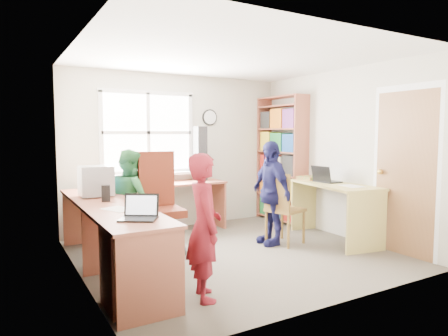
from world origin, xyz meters
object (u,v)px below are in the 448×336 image
potted_plant (148,174)px  person_red (204,227)px  person_navy (271,193)px  crt_monitor (96,181)px  l_desk (138,236)px  wooden_chair (282,206)px  bookshelf (281,162)px  laptop_right (325,178)px  swivel_chair (160,210)px  person_green (131,200)px  laptop_left (140,213)px  right_desk (335,199)px  cd_tower (200,153)px

potted_plant → person_red: 2.45m
person_navy → crt_monitor: bearing=-98.6°
l_desk → person_red: (0.38, -0.72, 0.20)m
wooden_chair → potted_plant: size_ratio=3.16×
l_desk → crt_monitor: 1.06m
bookshelf → crt_monitor: bearing=-170.2°
laptop_right → person_red: 2.67m
swivel_chair → person_green: (-0.30, 0.23, 0.11)m
person_red → person_green: person_red is taller
swivel_chair → person_green: person_green is taller
laptop_left → person_red: person_red is taller
wooden_chair → laptop_left: bearing=-175.2°
laptop_right → person_green: size_ratio=0.27×
l_desk → crt_monitor: (-0.20, 0.92, 0.48)m
potted_plant → person_green: (-0.46, -0.66, -0.26)m
l_desk → right_desk: bearing=3.1°
potted_plant → person_navy: (1.27, -1.26, -0.21)m
wooden_chair → person_red: bearing=-164.5°
right_desk → potted_plant: 2.68m
right_desk → laptop_right: size_ratio=4.15×
right_desk → person_navy: size_ratio=1.05×
right_desk → crt_monitor: (-3.07, 0.77, 0.36)m
l_desk → swivel_chair: size_ratio=2.35×
bookshelf → person_navy: 1.46m
laptop_right → person_red: person_red is taller
wooden_chair → crt_monitor: 2.39m
laptop_right → cd_tower: size_ratio=0.42×
laptop_left → person_green: (0.39, 1.56, -0.15)m
person_green → laptop_right: bearing=-109.9°
laptop_right → l_desk: bearing=94.8°
l_desk → potted_plant: bearing=67.4°
cd_tower → potted_plant: (-0.88, -0.07, -0.27)m
person_red → cd_tower: bearing=-12.3°
laptop_left → person_red: bearing=12.7°
swivel_chair → laptop_right: (2.29, -0.49, 0.31)m
potted_plant → person_red: size_ratio=0.23×
l_desk → person_green: 1.08m
potted_plant → person_navy: person_navy is taller
bookshelf → laptop_right: size_ratio=5.94×
crt_monitor → person_red: size_ratio=0.28×
person_green → cd_tower: bearing=-65.8°
right_desk → laptop_left: bearing=-157.5°
person_green → person_navy: size_ratio=0.93×
person_red → bookshelf: bearing=-36.0°
crt_monitor → laptop_right: crt_monitor is taller
cd_tower → person_navy: cd_tower is taller
laptop_right → crt_monitor: bearing=77.1°
potted_plant → right_desk: bearing=-35.5°
l_desk → wooden_chair: 2.11m
swivel_chair → laptop_right: bearing=-9.3°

